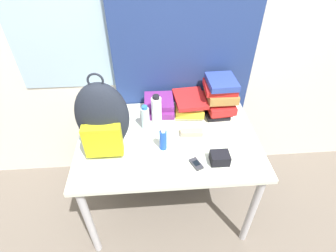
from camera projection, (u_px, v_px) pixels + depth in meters
ground_plane at (172, 250)px, 1.94m from camera, size 12.00×12.00×0.00m
wall_back at (162, 37)px, 1.82m from camera, size 6.00×0.06×2.50m
curtain_blue at (185, 39)px, 1.79m from camera, size 1.02×0.04×2.50m
desk at (168, 147)px, 1.82m from camera, size 1.20×0.82×0.75m
backpack at (103, 119)px, 1.56m from camera, size 0.32×0.24×0.52m
book_stack_left at (159, 107)px, 1.92m from camera, size 0.22×0.27×0.13m
book_stack_center at (189, 104)px, 1.93m from camera, size 0.24×0.29×0.14m
book_stack_right at (219, 96)px, 1.89m from camera, size 0.23×0.29×0.28m
water_bottle at (145, 118)px, 1.79m from camera, size 0.06×0.06×0.19m
sports_bottle at (157, 112)px, 1.78m from camera, size 0.07×0.07×0.25m
sunscreen_bottle at (163, 139)px, 1.64m from camera, size 0.05×0.05×0.16m
cell_phone at (196, 164)px, 1.57m from camera, size 0.08×0.10×0.02m
sunglasses_case at (191, 133)px, 1.78m from camera, size 0.15×0.06×0.04m
camera_pouch at (220, 158)px, 1.58m from camera, size 0.11×0.09×0.07m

